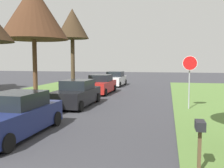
% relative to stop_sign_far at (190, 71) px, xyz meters
% --- Properties ---
extents(stop_sign_far, '(0.81, 0.23, 2.97)m').
position_rel_stop_sign_far_xyz_m(stop_sign_far, '(0.00, 0.00, 0.00)').
color(stop_sign_far, '#9EA0A5').
rests_on(stop_sign_far, grass_verge_right).
extents(street_tree_left_mid_b, '(4.57, 4.57, 7.77)m').
position_rel_stop_sign_far_xyz_m(street_tree_left_mid_b, '(-10.02, 1.00, 3.78)').
color(street_tree_left_mid_b, brown).
rests_on(street_tree_left_mid_b, grass_verge_left).
extents(street_tree_left_far, '(3.02, 3.02, 7.45)m').
position_rel_stop_sign_far_xyz_m(street_tree_left_far, '(-9.82, 7.54, 3.85)').
color(street_tree_left_far, '#493927').
rests_on(street_tree_left_far, grass_verge_left).
extents(parked_sedan_navy, '(2.00, 4.43, 1.57)m').
position_rel_stop_sign_far_xyz_m(parked_sedan_navy, '(-6.67, -6.52, -1.48)').
color(parked_sedan_navy, navy).
rests_on(parked_sedan_navy, ground).
extents(parked_sedan_black, '(2.00, 4.43, 1.57)m').
position_rel_stop_sign_far_xyz_m(parked_sedan_black, '(-6.62, -0.15, -1.48)').
color(parked_sedan_black, black).
rests_on(parked_sedan_black, ground).
extents(parked_sedan_red, '(2.00, 4.43, 1.57)m').
position_rel_stop_sign_far_xyz_m(parked_sedan_red, '(-6.76, 5.97, -1.48)').
color(parked_sedan_red, red).
rests_on(parked_sedan_red, ground).
extents(parked_sedan_white, '(2.00, 4.43, 1.57)m').
position_rel_stop_sign_far_xyz_m(parked_sedan_white, '(-6.88, 12.73, -1.48)').
color(parked_sedan_white, white).
rests_on(parked_sedan_white, ground).
extents(curbside_mailbox, '(0.22, 0.44, 1.27)m').
position_rel_stop_sign_far_xyz_m(curbside_mailbox, '(-0.42, -8.51, -1.14)').
color(curbside_mailbox, brown).
rests_on(curbside_mailbox, grass_verge_right).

